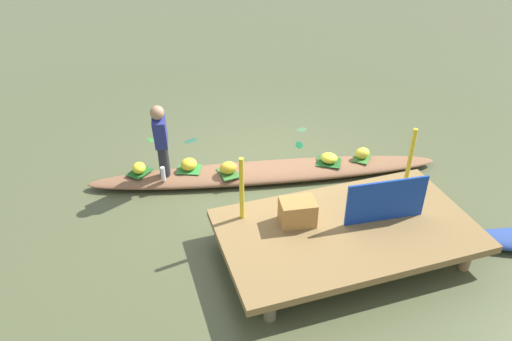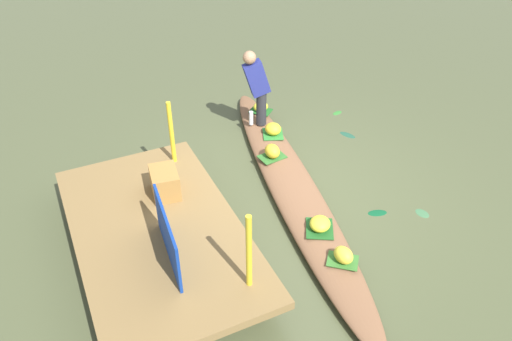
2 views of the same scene
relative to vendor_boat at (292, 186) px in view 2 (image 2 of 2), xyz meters
The scene contains 23 objects.
canal_water 0.09m from the vendor_boat, ahead, with size 40.00×40.00×0.00m, color #4C5334.
dock_platform 2.03m from the vendor_boat, 101.22° to the left, with size 3.20×1.80×0.42m.
vendor_boat is the anchor object (origin of this frame).
leaf_mat_0 1.98m from the vendor_boat, 13.53° to the right, with size 0.35×0.26×0.01m, color #1F5F23.
banana_bunch_0 1.99m from the vendor_boat, 13.53° to the right, with size 0.25×0.20×0.16m, color yellow.
leaf_mat_1 0.63m from the vendor_boat, ahead, with size 0.37×0.27×0.01m, color #326C2B.
banana_bunch_1 0.65m from the vendor_boat, ahead, with size 0.26×0.21×0.20m, color gold.
leaf_mat_2 1.01m from the vendor_boat, behind, with size 0.38×0.32×0.01m, color #1F5822.
banana_bunch_2 1.02m from the vendor_boat, behind, with size 0.27×0.25×0.15m, color yellow.
leaf_mat_3 1.22m from the vendor_boat, 14.74° to the right, with size 0.36×0.31×0.01m, color #2F7F33.
banana_bunch_3 1.23m from the vendor_boat, 14.74° to the right, with size 0.26×0.24×0.19m, color yellow.
leaf_mat_4 1.58m from the vendor_boat, behind, with size 0.34×0.24×0.01m, color #38722D.
banana_bunch_4 1.58m from the vendor_boat, behind, with size 0.24×0.19×0.18m, color yellow.
vendor_person 1.77m from the vendor_boat, ahead, with size 0.25×0.45×1.24m.
water_bottle 1.62m from the vendor_boat, ahead, with size 0.07×0.07×0.23m, color silver.
market_banner 2.25m from the vendor_boat, 114.29° to the left, with size 1.06×0.03×0.59m, color navy.
railing_post_west 2.24m from the vendor_boat, 139.16° to the left, with size 0.06×0.06×0.89m, color gold.
railing_post_east 1.77m from the vendor_boat, 59.57° to the left, with size 0.06×0.06×0.89m, color gold.
produce_crate 1.77m from the vendor_boat, 84.02° to the left, with size 0.44×0.32×0.33m, color #A5753A.
drifting_plant_0 1.74m from the vendor_boat, 131.04° to the right, with size 0.20×0.14×0.01m, color #3E6E45.
drifting_plant_1 2.40m from the vendor_boat, 48.19° to the right, with size 0.20×0.10×0.01m, color #347C30.
drifting_plant_2 1.19m from the vendor_boat, 138.24° to the right, with size 0.25×0.13×0.01m, color #0F502A.
drifting_plant_3 1.78m from the vendor_boat, 59.37° to the right, with size 0.28×0.12×0.01m, color #23523C.
Camera 2 is at (-4.69, 2.78, 4.25)m, focal length 35.10 mm.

